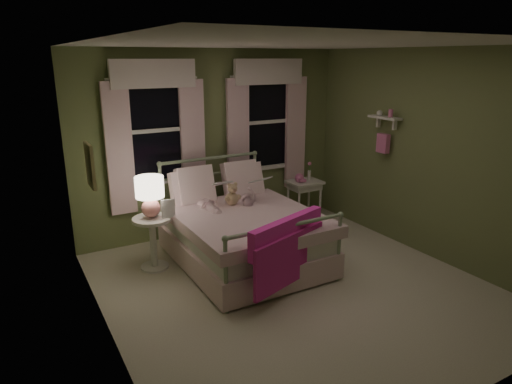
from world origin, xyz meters
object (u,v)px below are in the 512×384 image
child_left (206,182)px  child_right (246,181)px  table_lamp (150,193)px  nightstand_right (304,187)px  bed (242,232)px  teddy_bear (232,196)px  nightstand_left (153,236)px

child_left → child_right: 0.56m
table_lamp → nightstand_right: bearing=10.6°
bed → nightstand_right: (1.53, 0.84, 0.17)m
table_lamp → child_left: bearing=5.0°
teddy_bear → nightstand_left: 1.10m
child_right → nightstand_right: child_right is taller
bed → nightstand_left: 1.09m
nightstand_right → teddy_bear: bearing=-159.5°
table_lamp → teddy_bear: bearing=-5.2°
child_left → nightstand_right: child_left is taller
teddy_bear → nightstand_right: (1.53, 0.57, -0.24)m
child_left → table_lamp: bearing=9.3°
child_left → bed: bearing=127.9°
child_right → nightstand_right: 1.37m
bed → child_left: 0.77m
bed → child_left: size_ratio=2.56×
child_left → nightstand_right: (1.81, 0.42, -0.42)m
bed → table_lamp: bed is taller
child_left → teddy_bear: size_ratio=2.63×
child_right → nightstand_right: size_ratio=1.06×
bed → table_lamp: size_ratio=4.12×
child_right → nightstand_left: size_ratio=1.05×
child_left → nightstand_left: bearing=9.3°
nightstand_left → bed: bearing=-19.1°
bed → child_right: (0.28, 0.42, 0.53)m
bed → child_left: bearing=123.6°
table_lamp → nightstand_right: size_ratio=0.77×
bed → child_right: size_ratio=2.99×
nightstand_left → child_left: bearing=5.0°
child_left → child_right: (0.56, 0.00, -0.06)m
teddy_bear → child_left: bearing=150.5°
child_right → nightstand_left: 1.40m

